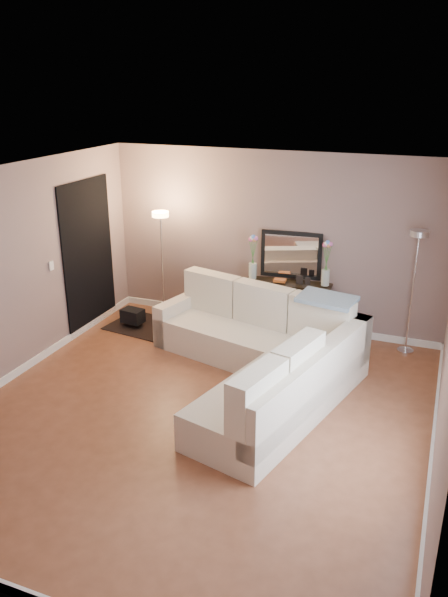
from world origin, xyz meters
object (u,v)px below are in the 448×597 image
at_px(sectional_sofa, 263,354).
at_px(console_table, 282,304).
at_px(floor_lamp_unlit, 415,268).
at_px(floor_lamp_lit, 162,245).

height_order(sectional_sofa, console_table, sectional_sofa).
xyz_separation_m(console_table, floor_lamp_unlit, (1.79, -0.05, 0.78)).
relative_size(console_table, floor_lamp_lit, 0.74).
xyz_separation_m(sectional_sofa, floor_lamp_lit, (-2.00, 1.25, 0.85)).
distance_m(floor_lamp_lit, floor_lamp_unlit, 3.59).
bearing_deg(sectional_sofa, floor_lamp_unlit, 43.18).
height_order(sectional_sofa, floor_lamp_unlit, floor_lamp_unlit).
xyz_separation_m(sectional_sofa, floor_lamp_unlit, (1.58, 1.48, 0.85)).
xyz_separation_m(sectional_sofa, console_table, (-0.21, 1.53, 0.07)).
distance_m(sectional_sofa, floor_lamp_lit, 2.51).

